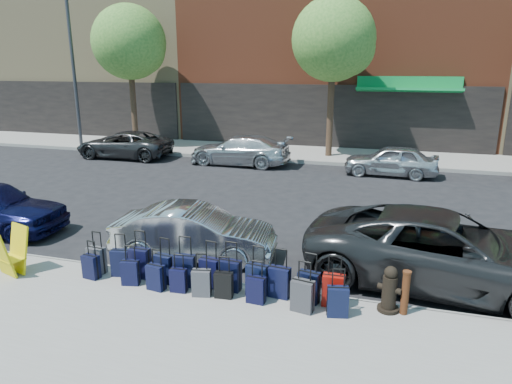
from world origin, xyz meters
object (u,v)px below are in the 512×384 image
(tree_left, at_px, (132,44))
(car_far_1, at_px, (240,150))
(fire_hydrant, at_px, (389,290))
(car_near_2, at_px, (443,250))
(streetlight, at_px, (76,60))
(bollard, at_px, (405,292))
(display_rack, at_px, (10,252))
(car_far_0, at_px, (124,144))
(tree_center, at_px, (336,42))
(car_far_2, at_px, (391,160))
(suitcase_front_5, at_px, (210,272))
(car_near_1, at_px, (194,233))

(tree_left, xyz_separation_m, car_far_1, (6.65, -2.52, -4.75))
(fire_hydrant, bearing_deg, car_near_2, 78.52)
(streetlight, xyz_separation_m, bollard, (16.50, -13.57, -4.09))
(display_rack, xyz_separation_m, car_far_0, (-4.96, 12.37, -0.01))
(tree_center, xyz_separation_m, car_far_2, (2.76, -2.85, -4.78))
(tree_center, height_order, suitcase_front_5, tree_center)
(tree_center, distance_m, car_far_0, 11.17)
(car_far_1, bearing_deg, fire_hydrant, 31.29)
(streetlight, xyz_separation_m, car_far_2, (16.20, -2.15, -4.03))
(tree_center, height_order, car_far_2, tree_center)
(car_far_1, bearing_deg, tree_left, -109.04)
(fire_hydrant, bearing_deg, car_far_0, 157.30)
(streetlight, relative_size, bollard, 9.75)
(display_rack, distance_m, car_near_2, 8.94)
(car_near_1, relative_size, car_far_2, 1.02)
(tree_left, height_order, tree_center, same)
(car_near_1, bearing_deg, tree_center, -14.17)
(suitcase_front_5, bearing_deg, fire_hydrant, 8.04)
(suitcase_front_5, bearing_deg, car_near_2, 28.28)
(fire_hydrant, distance_m, car_far_2, 11.38)
(car_near_2, bearing_deg, fire_hydrant, 155.83)
(tree_left, relative_size, car_far_0, 1.56)
(tree_left, height_order, bollard, tree_left)
(car_far_1, bearing_deg, car_far_2, 88.89)
(streetlight, height_order, display_rack, streetlight)
(fire_hydrant, xyz_separation_m, bollard, (0.27, -0.04, 0.03))
(fire_hydrant, distance_m, car_far_1, 13.46)
(tree_left, xyz_separation_m, tree_center, (10.50, 0.00, 0.00))
(car_far_0, height_order, car_far_2, car_far_0)
(suitcase_front_5, bearing_deg, car_far_2, 81.14)
(fire_hydrant, relative_size, car_far_0, 0.18)
(tree_center, relative_size, car_near_1, 1.93)
(suitcase_front_5, bearing_deg, car_far_1, 113.02)
(tree_center, distance_m, fire_hydrant, 15.29)
(suitcase_front_5, bearing_deg, car_far_0, 135.66)
(tree_left, bearing_deg, tree_center, 0.00)
(streetlight, xyz_separation_m, car_far_0, (3.66, -1.84, -4.02))
(car_near_1, bearing_deg, streetlight, 37.55)
(suitcase_front_5, bearing_deg, car_near_1, 130.96)
(tree_center, relative_size, car_near_2, 1.32)
(car_far_0, bearing_deg, fire_hydrant, 46.10)
(display_rack, bearing_deg, suitcase_front_5, 26.02)
(display_rack, height_order, car_near_2, car_near_2)
(fire_hydrant, height_order, car_far_2, car_far_2)
(tree_center, xyz_separation_m, car_near_1, (-1.61, -12.74, -4.79))
(tree_left, xyz_separation_m, display_rack, (5.68, -14.90, -4.76))
(streetlight, height_order, car_near_2, streetlight)
(tree_center, bearing_deg, car_near_1, -97.22)
(streetlight, xyz_separation_m, fire_hydrant, (16.23, -13.53, -4.12))
(suitcase_front_5, distance_m, car_far_0, 14.87)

